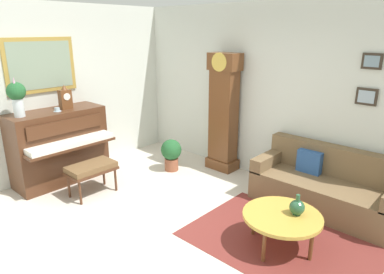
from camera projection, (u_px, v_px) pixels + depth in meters
The scene contains 14 objects.
ground_plane at pixel (155, 233), 4.25m from camera, with size 6.40×6.00×0.10m, color beige.
wall_left at pixel (45, 92), 5.49m from camera, with size 0.13×4.90×2.80m.
wall_back at pixel (264, 93), 5.50m from camera, with size 5.30×0.13×2.80m.
area_rug at pixel (280, 241), 4.01m from camera, with size 2.10×1.50×0.01m, color maroon.
piano at pixel (60, 146), 5.47m from camera, with size 0.87×1.44×1.18m.
piano_bench at pixel (91, 169), 5.05m from camera, with size 0.42×0.70×0.48m.
grandfather_clock at pixel (223, 116), 5.85m from camera, with size 0.52×0.34×2.03m.
couch at pixel (325, 187), 4.69m from camera, with size 1.90×0.80×0.84m.
coffee_table at pixel (282, 217), 3.81m from camera, with size 0.88×0.88×0.41m.
mantel_clock at pixel (65, 98), 5.37m from camera, with size 0.13×0.18×0.38m.
flower_vase at pixel (17, 95), 4.83m from camera, with size 0.26×0.26×0.58m.
teacup at pixel (57, 110), 5.23m from camera, with size 0.12×0.12×0.06m.
green_jug at pixel (297, 207), 3.78m from camera, with size 0.17×0.17×0.24m.
potted_plant at pixel (171, 153), 5.96m from camera, with size 0.36×0.36×0.56m.
Camera 1 is at (2.83, -2.41, 2.38)m, focal length 31.91 mm.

